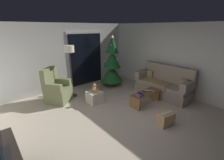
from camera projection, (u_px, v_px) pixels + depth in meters
name	position (u px, v px, depth m)	size (l,w,h in m)	color
ground_plane	(118.00, 120.00, 4.15)	(7.00, 7.00, 0.00)	#B2A38E
wall_back	(64.00, 57.00, 5.94)	(5.72, 0.12, 2.50)	beige
wall_right	(177.00, 60.00, 5.50)	(0.12, 6.00, 2.50)	beige
patio_door_frame	(86.00, 58.00, 6.50)	(1.60, 0.02, 2.20)	silver
patio_door_glass	(86.00, 60.00, 6.50)	(1.50, 0.02, 2.10)	black
couch	(163.00, 85.00, 5.52)	(0.79, 1.94, 1.08)	gray
coffee_table	(146.00, 96.00, 4.91)	(1.10, 0.40, 0.40)	olive
remote_silver	(153.00, 91.00, 4.96)	(0.04, 0.16, 0.02)	#ADADB2
remote_white	(147.00, 90.00, 4.99)	(0.04, 0.16, 0.02)	silver
remote_graphite	(145.00, 91.00, 4.90)	(0.04, 0.16, 0.02)	#333338
book_stack	(140.00, 95.00, 4.58)	(0.27, 0.19, 0.08)	#285684
cell_phone	(140.00, 93.00, 4.57)	(0.07, 0.14, 0.01)	black
christmas_tree	(112.00, 64.00, 6.25)	(0.89, 0.89, 2.08)	#4C1E19
armchair	(57.00, 90.00, 5.06)	(0.96, 0.96, 1.13)	olive
floor_lamp	(70.00, 54.00, 5.09)	(0.32, 0.32, 1.78)	#2D2D30
ottoman	(95.00, 97.00, 5.02)	(0.44, 0.44, 0.38)	beige
teddy_bear_honey	(95.00, 88.00, 4.92)	(0.21, 0.21, 0.29)	tan
teddy_bear_chestnut_by_tree	(100.00, 88.00, 5.99)	(0.21, 0.22, 0.29)	brown
cardboard_box_taped_mid_floor	(165.00, 118.00, 3.91)	(0.45, 0.37, 0.33)	tan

